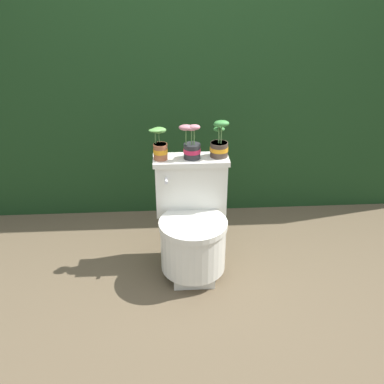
# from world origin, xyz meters

# --- Properties ---
(ground_plane) EXTENTS (12.00, 12.00, 0.00)m
(ground_plane) POSITION_xyz_m (0.00, 0.00, 0.00)
(ground_plane) COLOR brown
(hedge_backdrop) EXTENTS (3.81, 0.72, 1.74)m
(hedge_backdrop) POSITION_xyz_m (0.00, 1.18, 0.87)
(hedge_backdrop) COLOR #193819
(hedge_backdrop) RESTS_ON ground
(toilet) EXTENTS (0.46, 0.52, 0.72)m
(toilet) POSITION_xyz_m (-0.09, 0.04, 0.32)
(toilet) COLOR silver
(toilet) RESTS_ON ground
(potted_plant_left) EXTENTS (0.11, 0.11, 0.19)m
(potted_plant_left) POSITION_xyz_m (-0.28, 0.19, 0.80)
(potted_plant_left) COLOR #9E5638
(potted_plant_left) RESTS_ON toilet
(potted_plant_midleft) EXTENTS (0.13, 0.11, 0.22)m
(potted_plant_midleft) POSITION_xyz_m (-0.09, 0.19, 0.80)
(potted_plant_midleft) COLOR #262628
(potted_plant_midleft) RESTS_ON toilet
(potted_plant_middle) EXTENTS (0.11, 0.11, 0.23)m
(potted_plant_middle) POSITION_xyz_m (0.08, 0.20, 0.80)
(potted_plant_middle) COLOR #47382D
(potted_plant_middle) RESTS_ON toilet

